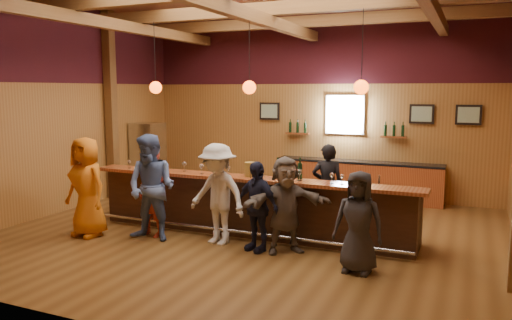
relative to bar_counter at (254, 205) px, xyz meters
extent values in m
plane|color=brown|center=(-0.02, -0.15, -0.52)|extent=(9.00, 9.00, 0.00)
cube|color=brown|center=(-0.02, 3.85, 1.73)|extent=(9.00, 0.04, 4.50)
cube|color=brown|center=(-0.02, -4.15, 1.73)|extent=(9.00, 0.04, 4.50)
cube|color=brown|center=(-4.52, -0.15, 1.73)|extent=(0.04, 8.00, 4.50)
cube|color=#370F15|center=(-0.02, 3.83, 3.13)|extent=(9.00, 0.01, 1.70)
cube|color=#370F15|center=(-4.50, -0.15, 3.13)|extent=(0.01, 8.00, 1.70)
cube|color=brown|center=(-4.37, 1.35, 1.73)|extent=(0.22, 0.22, 4.50)
cube|color=brown|center=(-0.02, 0.85, 3.68)|extent=(8.80, 0.20, 0.25)
cube|color=brown|center=(-0.02, 2.85, 3.68)|extent=(8.80, 0.20, 0.25)
cube|color=brown|center=(-3.02, -0.15, 3.43)|extent=(0.18, 7.80, 0.22)
cube|color=brown|center=(-0.02, -0.15, 3.43)|extent=(0.18, 7.80, 0.22)
cube|color=brown|center=(2.98, -0.15, 3.43)|extent=(0.18, 7.80, 0.22)
cube|color=black|center=(-0.02, -0.15, 0.00)|extent=(6.00, 0.60, 1.05)
cube|color=maroon|center=(-0.02, -0.33, 0.56)|extent=(6.30, 0.50, 0.06)
cube|color=black|center=(-0.02, 0.23, 0.40)|extent=(6.00, 0.48, 0.05)
cube|color=black|center=(-0.02, 0.23, -0.07)|extent=(6.00, 0.48, 0.90)
cube|color=silver|center=(1.98, 0.23, 0.36)|extent=(0.45, 0.40, 0.14)
cube|color=silver|center=(2.48, 0.23, 0.36)|extent=(0.45, 0.40, 0.14)
cylinder|color=silver|center=(-0.02, -0.57, -0.37)|extent=(6.00, 0.06, 0.06)
cube|color=maroon|center=(1.18, 3.57, -0.07)|extent=(4.00, 0.50, 0.90)
cube|color=black|center=(1.18, 3.57, 0.40)|extent=(4.00, 0.52, 0.05)
cube|color=silver|center=(0.78, 3.80, 1.53)|extent=(0.95, 0.08, 0.95)
cube|color=white|center=(0.78, 3.75, 1.53)|extent=(0.78, 0.01, 0.78)
cube|color=black|center=(-1.22, 3.79, 1.58)|extent=(0.55, 0.04, 0.45)
cube|color=silver|center=(-1.22, 3.77, 1.58)|extent=(0.45, 0.01, 0.35)
cube|color=black|center=(2.58, 3.79, 1.58)|extent=(0.55, 0.04, 0.45)
cube|color=silver|center=(2.58, 3.77, 1.58)|extent=(0.45, 0.01, 0.35)
cube|color=black|center=(3.58, 3.79, 1.58)|extent=(0.55, 0.04, 0.45)
cube|color=silver|center=(3.58, 3.77, 1.58)|extent=(0.45, 0.01, 0.35)
cube|color=maroon|center=(-0.42, 3.73, 1.03)|extent=(0.60, 0.18, 0.04)
cylinder|color=black|center=(-0.62, 3.73, 1.18)|extent=(0.07, 0.07, 0.26)
cylinder|color=black|center=(-0.42, 3.73, 1.18)|extent=(0.07, 0.07, 0.26)
cylinder|color=black|center=(-0.22, 3.73, 1.18)|extent=(0.07, 0.07, 0.26)
cube|color=maroon|center=(1.98, 3.73, 1.03)|extent=(0.60, 0.18, 0.04)
cylinder|color=black|center=(1.78, 3.73, 1.18)|extent=(0.07, 0.07, 0.26)
cylinder|color=black|center=(1.98, 3.73, 1.18)|extent=(0.07, 0.07, 0.26)
cylinder|color=black|center=(2.18, 3.73, 1.18)|extent=(0.07, 0.07, 0.26)
cylinder|color=black|center=(-2.02, -0.15, 2.80)|extent=(0.01, 0.01, 1.25)
sphere|color=#FF4E0C|center=(-2.02, -0.15, 2.18)|extent=(0.24, 0.24, 0.24)
cylinder|color=black|center=(-0.02, -0.15, 2.80)|extent=(0.01, 0.01, 1.25)
sphere|color=#FF4E0C|center=(-0.02, -0.15, 2.18)|extent=(0.24, 0.24, 0.24)
cylinder|color=black|center=(1.98, -0.15, 2.80)|extent=(0.01, 0.01, 1.25)
sphere|color=#FF4E0C|center=(1.98, -0.15, 2.18)|extent=(0.24, 0.24, 0.24)
cube|color=silver|center=(-4.12, 2.45, 0.38)|extent=(0.70, 0.70, 1.80)
imported|color=orange|center=(-2.69, -1.42, 0.39)|extent=(0.96, 0.69, 1.82)
imported|color=maroon|center=(-1.61, -0.95, 0.30)|extent=(0.66, 0.49, 1.64)
imported|color=#4F689F|center=(-1.45, -1.17, 0.42)|extent=(0.95, 0.75, 1.89)
imported|color=silver|center=(-0.28, -0.90, 0.36)|extent=(1.25, 0.88, 1.76)
imported|color=black|center=(0.48, -0.97, 0.23)|extent=(0.95, 0.64, 1.50)
imported|color=#63584F|center=(0.95, -0.87, 0.28)|extent=(1.47, 1.26, 1.59)
imported|color=#242325|center=(2.24, -1.29, 0.23)|extent=(0.76, 0.52, 1.51)
imported|color=black|center=(1.20, 0.79, 0.30)|extent=(0.67, 0.51, 1.65)
cylinder|color=olive|center=(0.06, -0.26, 0.72)|extent=(0.24, 0.24, 0.26)
cylinder|color=black|center=(0.54, -0.17, 0.72)|extent=(0.08, 0.08, 0.27)
cylinder|color=black|center=(0.54, -0.17, 0.90)|extent=(0.03, 0.03, 0.09)
cylinder|color=black|center=(0.96, -0.17, 0.73)|extent=(0.08, 0.08, 0.28)
cylinder|color=black|center=(0.96, -0.17, 0.92)|extent=(0.03, 0.03, 0.10)
cylinder|color=silver|center=(-2.54, -0.37, 0.59)|extent=(0.06, 0.06, 0.01)
cylinder|color=silver|center=(-2.54, -0.37, 0.64)|extent=(0.01, 0.01, 0.09)
sphere|color=silver|center=(-2.54, -0.37, 0.72)|extent=(0.07, 0.07, 0.07)
cylinder|color=silver|center=(-2.06, -0.37, 0.59)|extent=(0.07, 0.07, 0.01)
cylinder|color=silver|center=(-2.06, -0.37, 0.65)|extent=(0.01, 0.01, 0.10)
sphere|color=silver|center=(-2.06, -0.37, 0.73)|extent=(0.08, 0.08, 0.08)
cylinder|color=silver|center=(-1.33, -0.26, 0.59)|extent=(0.07, 0.07, 0.01)
cylinder|color=silver|center=(-1.33, -0.26, 0.65)|extent=(0.01, 0.01, 0.11)
sphere|color=silver|center=(-1.33, -0.26, 0.74)|extent=(0.09, 0.09, 0.09)
cylinder|color=silver|center=(-0.87, -0.40, 0.59)|extent=(0.08, 0.08, 0.01)
cylinder|color=silver|center=(-0.87, -0.40, 0.65)|extent=(0.01, 0.01, 0.11)
sphere|color=silver|center=(-0.87, -0.40, 0.74)|extent=(0.09, 0.09, 0.09)
cylinder|color=silver|center=(-0.37, -0.30, 0.59)|extent=(0.07, 0.07, 0.01)
cylinder|color=silver|center=(-0.37, -0.30, 0.64)|extent=(0.01, 0.01, 0.09)
sphere|color=silver|center=(-0.37, -0.30, 0.72)|extent=(0.08, 0.08, 0.08)
cylinder|color=silver|center=(1.01, -0.33, 0.59)|extent=(0.08, 0.08, 0.01)
cylinder|color=silver|center=(1.01, -0.33, 0.65)|extent=(0.01, 0.01, 0.11)
sphere|color=silver|center=(1.01, -0.33, 0.74)|extent=(0.09, 0.09, 0.09)
cylinder|color=silver|center=(1.58, -0.35, 0.59)|extent=(0.07, 0.07, 0.01)
cylinder|color=silver|center=(1.58, -0.35, 0.65)|extent=(0.01, 0.01, 0.10)
sphere|color=silver|center=(1.58, -0.35, 0.73)|extent=(0.08, 0.08, 0.08)
cylinder|color=silver|center=(1.75, -0.33, 0.59)|extent=(0.06, 0.06, 0.01)
cylinder|color=silver|center=(1.75, -0.33, 0.64)|extent=(0.01, 0.01, 0.09)
sphere|color=silver|center=(1.75, -0.33, 0.72)|extent=(0.07, 0.07, 0.07)
camera|label=1|loc=(3.68, -8.35, 2.15)|focal=35.00mm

